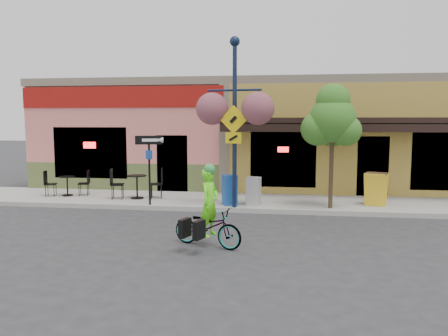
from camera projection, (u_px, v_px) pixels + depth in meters
name	position (u px, v px, depth m)	size (l,w,h in m)	color
ground	(241.00, 217.00, 13.03)	(90.00, 90.00, 0.00)	#2D2D30
sidewalk	(247.00, 202.00, 14.99)	(24.00, 3.00, 0.15)	#9E9B93
curb	(243.00, 210.00, 13.57)	(24.00, 0.12, 0.15)	#A8A59E
building	(258.00, 134.00, 20.17)	(18.20, 8.20, 4.50)	#DE756D
bicycle	(208.00, 227.00, 9.91)	(0.60, 1.73, 0.91)	maroon
cyclist_rider	(210.00, 213.00, 9.87)	(0.56, 0.37, 1.54)	#65FF1A
lamp_post	(235.00, 123.00, 13.41)	(1.68, 0.67, 5.25)	#121F3B
one_way_sign	(149.00, 171.00, 13.96)	(0.86, 0.19, 2.23)	black
cafe_set_left	(67.00, 183.00, 15.72)	(1.54, 0.77, 0.93)	black
cafe_set_right	(137.00, 183.00, 15.17)	(1.78, 0.89, 1.07)	black
newspaper_box_blue	(230.00, 190.00, 14.05)	(0.44, 0.39, 0.97)	#1B50A6
newspaper_box_grey	(253.00, 191.00, 14.06)	(0.42, 0.38, 0.90)	#A9A9A9
street_tree	(332.00, 146.00, 13.35)	(1.51, 1.51, 3.87)	#3D7A26
sandwich_board	(375.00, 190.00, 13.72)	(0.64, 0.47, 1.07)	yellow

